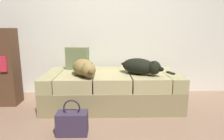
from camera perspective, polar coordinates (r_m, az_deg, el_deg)
name	(u,v)px	position (r m, az deg, el deg)	size (l,w,h in m)	color
back_wall	(111,10)	(3.43, -0.33, 16.94)	(6.40, 0.10, 2.80)	silver
couch	(112,89)	(2.88, -0.03, -5.49)	(1.87, 0.89, 0.48)	olive
dog_tan	(84,68)	(2.63, -7.96, 0.68)	(0.43, 0.62, 0.22)	olive
dog_dark	(141,66)	(2.72, 8.33, 1.02)	(0.58, 0.50, 0.22)	black
tv_remote	(171,73)	(2.87, 16.45, -0.79)	(0.04, 0.15, 0.02)	black
throw_pillow	(77,58)	(3.06, -9.93, 3.28)	(0.34, 0.12, 0.34)	#6A734A
handbag	(72,123)	(2.19, -11.32, -14.57)	(0.32, 0.18, 0.38)	#352A3E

